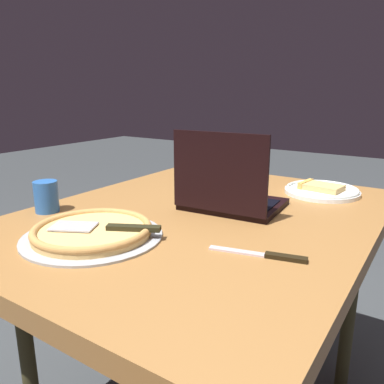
# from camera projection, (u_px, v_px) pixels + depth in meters

# --- Properties ---
(dining_table) EXTENTS (1.23, 0.95, 0.74)m
(dining_table) POSITION_uv_depth(u_px,v_px,m) (202.00, 231.00, 1.18)
(dining_table) COLOR olive
(dining_table) RESTS_ON ground_plane
(laptop) EXTENTS (0.26, 0.31, 0.25)m
(laptop) POSITION_uv_depth(u_px,v_px,m) (229.00, 194.00, 1.17)
(laptop) COLOR black
(laptop) RESTS_ON dining_table
(pizza_plate) EXTENTS (0.26, 0.26, 0.04)m
(pizza_plate) POSITION_uv_depth(u_px,v_px,m) (322.00, 190.00, 1.37)
(pizza_plate) COLOR white
(pizza_plate) RESTS_ON dining_table
(pizza_tray) EXTENTS (0.35, 0.35, 0.04)m
(pizza_tray) POSITION_uv_depth(u_px,v_px,m) (93.00, 231.00, 0.96)
(pizza_tray) COLOR #9FA4A7
(pizza_tray) RESTS_ON dining_table
(table_knife) EXTENTS (0.07, 0.22, 0.01)m
(table_knife) POSITION_uv_depth(u_px,v_px,m) (267.00, 255.00, 0.85)
(table_knife) COLOR beige
(table_knife) RESTS_ON dining_table
(drink_cup) EXTENTS (0.07, 0.07, 0.09)m
(drink_cup) POSITION_uv_depth(u_px,v_px,m) (46.00, 196.00, 1.16)
(drink_cup) COLOR #2960B0
(drink_cup) RESTS_ON dining_table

